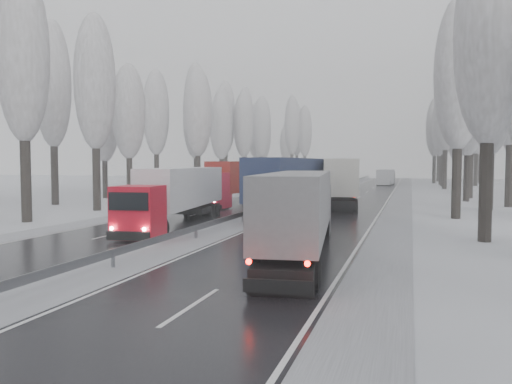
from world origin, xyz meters
The scene contains 56 objects.
ground centered at (0.00, 0.00, 0.00)m, with size 260.00×260.00×0.00m, color silver.
carriageway_right centered at (5.25, 30.00, 0.01)m, with size 7.50×200.00×0.03m, color black.
carriageway_left centered at (-5.25, 30.00, 0.01)m, with size 7.50×200.00×0.03m, color black.
median_slush centered at (0.00, 30.00, 0.02)m, with size 3.00×200.00×0.04m, color #ACAEB4.
shoulder_right centered at (10.20, 30.00, 0.02)m, with size 2.40×200.00×0.04m, color #ACAEB4.
shoulder_left centered at (-10.20, 30.00, 0.02)m, with size 2.40×200.00×0.04m, color #ACAEB4.
median_guardrail centered at (0.00, 29.99, 0.60)m, with size 0.12×200.00×0.76m.
tree_16 centered at (15.04, 15.67, 10.67)m, with size 3.60×3.60×16.53m.
tree_18 centered at (14.51, 27.03, 10.70)m, with size 3.60×3.60×16.58m.
tree_20 centered at (17.90, 35.17, 10.14)m, with size 3.60×3.60×15.71m.
tree_21 centered at (20.12, 39.17, 12.00)m, with size 3.60×3.60×18.62m.
tree_22 centered at (17.02, 45.60, 10.24)m, with size 3.60×3.60×15.86m.
tree_24 centered at (17.90, 51.02, 13.19)m, with size 3.60×3.60×20.49m.
tree_26 centered at (17.56, 61.27, 12.10)m, with size 3.60×3.60×18.78m.
tree_27 centered at (24.72, 65.27, 11.36)m, with size 3.60×3.60×17.62m.
tree_28 centered at (16.34, 71.95, 12.64)m, with size 3.60×3.60×19.62m.
tree_29 centered at (23.71, 75.95, 11.67)m, with size 3.60×3.60×18.11m.
tree_30 centered at (16.56, 81.70, 11.52)m, with size 3.60×3.60×17.86m.
tree_31 centered at (22.48, 85.70, 11.97)m, with size 3.60×3.60×18.58m.
tree_32 centered at (16.63, 89.21, 11.18)m, with size 3.60×3.60×17.33m.
tree_33 centered at (19.77, 93.21, 9.26)m, with size 3.60×3.60×14.33m.
tree_34 centered at (15.73, 96.32, 11.37)m, with size 3.60×3.60×17.63m.
tree_35 centered at (24.94, 100.32, 11.77)m, with size 3.60×3.60×18.25m.
tree_36 centered at (17.04, 106.16, 13.02)m, with size 3.60×3.60×20.23m.
tree_37 centered at (24.02, 110.16, 10.56)m, with size 3.60×3.60×16.37m.
tree_38 centered at (18.73, 116.73, 11.59)m, with size 3.60×3.60×17.97m.
tree_39 centered at (21.55, 120.73, 10.45)m, with size 3.60×3.60×16.19m.
tree_56 centered at (-14.71, 15.70, 11.68)m, with size 3.60×3.60×18.12m.
tree_58 centered at (-15.13, 24.57, 11.10)m, with size 3.60×3.60×17.21m.
tree_59 centered at (-22.80, 28.57, 11.87)m, with size 3.60×3.60×18.41m.
tree_60 centered at (-17.75, 34.20, 9.59)m, with size 3.60×3.60×14.84m.
tree_61 centered at (-23.52, 38.20, 9.02)m, with size 3.60×3.60×13.95m.
tree_62 centered at (-13.94, 43.73, 10.36)m, with size 3.60×3.60×16.04m.
tree_63 centered at (-21.85, 47.73, 10.89)m, with size 3.60×3.60×16.88m.
tree_64 centered at (-18.26, 52.71, 9.96)m, with size 3.60×3.60×15.42m.
tree_65 centered at (-20.05, 56.71, 12.55)m, with size 3.60×3.60×19.48m.
tree_66 centered at (-18.16, 62.35, 9.84)m, with size 3.60×3.60×15.23m.
tree_67 centered at (-19.54, 66.35, 11.03)m, with size 3.60×3.60×17.09m.
tree_68 centered at (-16.58, 69.11, 10.75)m, with size 3.60×3.60×16.65m.
tree_69 centered at (-21.42, 73.11, 12.46)m, with size 3.60×3.60×19.35m.
tree_70 centered at (-16.33, 79.19, 11.03)m, with size 3.60×3.60×17.09m.
tree_71 centered at (-21.09, 83.19, 12.63)m, with size 3.60×3.60×19.61m.
tree_72 centered at (-18.93, 88.54, 9.76)m, with size 3.60×3.60×15.11m.
tree_73 centered at (-21.82, 92.54, 11.11)m, with size 3.60×3.60×17.22m.
tree_74 centered at (-15.07, 99.33, 12.67)m, with size 3.60×3.60×19.68m.
tree_75 centered at (-24.20, 103.33, 11.99)m, with size 3.60×3.60×18.60m.
tree_76 centered at (-14.05, 108.72, 11.95)m, with size 3.60×3.60×18.55m.
tree_77 centered at (-19.66, 112.72, 9.26)m, with size 3.60×3.60×14.32m.
tree_78 centered at (-17.56, 115.31, 12.59)m, with size 3.60×3.60×19.55m.
tree_79 centered at (-20.33, 119.31, 11.01)m, with size 3.60×3.60×17.07m.
truck_grey_tarp centered at (6.57, 8.73, 2.20)m, with size 4.13×14.80×3.76m.
truck_blue_box centered at (2.29, 26.36, 2.65)m, with size 3.85×17.83×4.54m.
truck_cream_box centered at (4.82, 35.33, 2.65)m, with size 5.07×17.83×4.53m.
box_truck_distant centered at (6.75, 83.37, 1.51)m, with size 3.14×8.14×2.97m.
truck_red_white centered at (-3.64, 17.31, 2.24)m, with size 4.23×15.10×3.84m.
truck_red_red centered at (-4.90, 34.88, 2.52)m, with size 4.67×17.00×4.32m.
Camera 1 is at (11.27, -13.02, 4.17)m, focal length 35.00 mm.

